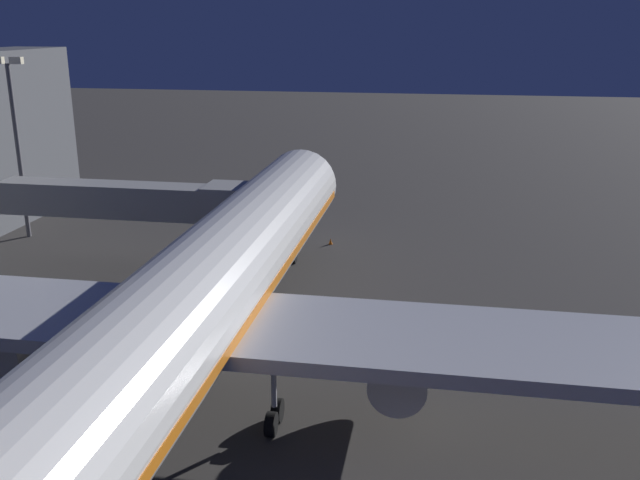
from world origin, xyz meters
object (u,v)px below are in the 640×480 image
Objects in this scene: jet_bridge at (143,201)px; apron_floodlight_mast at (16,134)px; airliner_at_gate at (189,311)px; traffic_cone_nose_starboard at (282,239)px; traffic_cone_nose_port at (331,241)px.

apron_floodlight_mast is at bearing -26.33° from jet_bridge.
airliner_at_gate is 111.43× the size of traffic_cone_nose_starboard.
jet_bridge reaches higher than traffic_cone_nose_starboard.
traffic_cone_nose_port is (-27.70, -2.37, -9.13)m from apron_floodlight_mast.
traffic_cone_nose_port is at bearing 180.00° from traffic_cone_nose_starboard.
jet_bridge is at bearing 36.52° from traffic_cone_nose_port.
apron_floodlight_mast is (14.68, -7.27, 3.66)m from jet_bridge.
apron_floodlight_mast is 25.14m from traffic_cone_nose_starboard.
traffic_cone_nose_starboard is (4.40, 0.00, 0.00)m from traffic_cone_nose_port.
airliner_at_gate reaches higher than jet_bridge.
airliner_at_gate is 3.08× the size of jet_bridge.
apron_floodlight_mast is 29.11× the size of traffic_cone_nose_port.
airliner_at_gate is 37.22m from apron_floodlight_mast.
apron_floodlight_mast is 29.11× the size of traffic_cone_nose_starboard.
traffic_cone_nose_starboard is (-23.30, -2.37, -9.13)m from apron_floodlight_mast.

